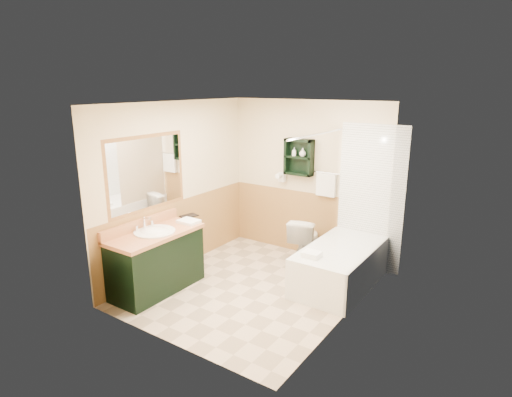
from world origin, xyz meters
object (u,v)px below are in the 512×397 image
(vanity_book, at_px, (185,208))
(soap_bottle_b, at_px, (303,153))
(toilet, at_px, (305,240))
(hair_dryer, at_px, (282,177))
(wall_shelf, at_px, (299,157))
(soap_bottle_a, at_px, (294,154))
(bathtub, at_px, (340,266))
(vanity, at_px, (157,261))

(vanity_book, xyz_separation_m, soap_bottle_b, (1.13, 1.38, 0.70))
(toilet, bearing_deg, soap_bottle_b, -61.26)
(hair_dryer, height_order, soap_bottle_b, soap_bottle_b)
(wall_shelf, distance_m, vanity_book, 1.86)
(vanity_book, bearing_deg, soap_bottle_a, 67.09)
(bathtub, distance_m, soap_bottle_b, 1.78)
(vanity_book, bearing_deg, bathtub, 31.36)
(wall_shelf, relative_size, bathtub, 0.37)
(wall_shelf, distance_m, hair_dryer, 0.46)
(toilet, bearing_deg, vanity_book, 28.56)
(bathtub, bearing_deg, vanity_book, -161.16)
(wall_shelf, relative_size, hair_dryer, 2.29)
(bathtub, bearing_deg, soap_bottle_b, 145.10)
(soap_bottle_b, bearing_deg, hair_dryer, 175.32)
(toilet, bearing_deg, vanity, 46.03)
(wall_shelf, height_order, bathtub, wall_shelf)
(toilet, height_order, soap_bottle_b, soap_bottle_b)
(wall_shelf, relative_size, vanity, 0.44)
(toilet, bearing_deg, bathtub, 136.80)
(vanity_book, distance_m, soap_bottle_a, 1.82)
(soap_bottle_a, bearing_deg, soap_bottle_b, 0.00)
(vanity_book, distance_m, soap_bottle_b, 1.91)
(wall_shelf, bearing_deg, bathtub, -33.31)
(soap_bottle_a, bearing_deg, vanity_book, -125.43)
(toilet, distance_m, soap_bottle_b, 1.30)
(hair_dryer, bearing_deg, vanity, -105.43)
(vanity, height_order, toilet, vanity)
(hair_dryer, relative_size, vanity_book, 1.04)
(vanity, bearing_deg, toilet, 58.78)
(wall_shelf, xyz_separation_m, soap_bottle_a, (-0.08, -0.01, 0.04))
(hair_dryer, distance_m, bathtub, 1.76)
(soap_bottle_a, bearing_deg, vanity, -111.02)
(wall_shelf, bearing_deg, vanity_book, -127.43)
(vanity, relative_size, bathtub, 0.84)
(vanity, xyz_separation_m, bathtub, (1.92, 1.46, -0.13))
(toilet, height_order, vanity_book, vanity_book)
(hair_dryer, distance_m, soap_bottle_a, 0.45)
(wall_shelf, height_order, soap_bottle_a, wall_shelf)
(vanity, relative_size, vanity_book, 5.43)
(vanity, relative_size, soap_bottle_b, 9.79)
(hair_dryer, height_order, vanity, hair_dryer)
(wall_shelf, bearing_deg, hair_dryer, 175.24)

